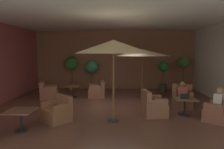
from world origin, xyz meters
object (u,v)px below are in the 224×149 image
object	(u,v)px
potted_tree_mid_right	(72,65)
armchair_mid_center_east	(57,112)
armchair_front_left_east	(220,113)
open_laptop	(184,98)
patron_blue_shirt	(219,100)
patio_umbrella_center_beige	(113,47)
potted_tree_left_corner	(163,72)
patron_by_window	(182,90)
armchair_front_left_north	(153,107)
potted_tree_mid_left	(184,68)
armchair_front_right_east	(48,92)
cafe_table_front_left	(185,102)
iced_drink_cup	(184,96)
cafe_table_mid_center	(21,114)
armchair_front_right_north	(97,91)
potted_tree_right_corner	(92,69)
armchair_front_left_south	(182,99)
cafe_table_front_right	(73,88)
patio_umbrella_tall_red	(142,53)

from	to	relation	value
potted_tree_mid_right	armchair_mid_center_east	bearing A→B (deg)	-81.73
armchair_front_left_east	open_laptop	distance (m)	1.18
armchair_mid_center_east	patron_blue_shirt	world-z (taller)	patron_blue_shirt
patio_umbrella_center_beige	open_laptop	world-z (taller)	patio_umbrella_center_beige
potted_tree_left_corner	patron_by_window	distance (m)	3.33
armchair_front_left_north	potted_tree_left_corner	size ratio (longest dim) A/B	0.52
open_laptop	potted_tree_mid_left	bearing A→B (deg)	73.39
potted_tree_mid_right	armchair_front_right_east	bearing A→B (deg)	-103.32
potted_tree_left_corner	potted_tree_mid_left	world-z (taller)	potted_tree_mid_left
open_laptop	cafe_table_front_left	bearing A→B (deg)	60.83
potted_tree_mid_left	patron_by_window	xyz separation A→B (m)	(-1.01, -3.21, -0.69)
patron_blue_shirt	patron_by_window	distance (m)	1.91
iced_drink_cup	cafe_table_front_left	bearing A→B (deg)	-99.21
cafe_table_front_left	cafe_table_mid_center	xyz separation A→B (m)	(-5.06, -1.73, 0.02)
armchair_front_right_east	potted_tree_mid_left	xyz separation A→B (m)	(6.95, 1.96, 1.06)
armchair_front_right_east	potted_tree_left_corner	xyz separation A→B (m)	(5.86, 2.04, 0.81)
cafe_table_front_left	armchair_front_left_east	world-z (taller)	armchair_front_left_east
armchair_mid_center_east	potted_tree_mid_left	world-z (taller)	potted_tree_mid_left
armchair_front_left_east	patron_by_window	distance (m)	1.99
armchair_mid_center_east	potted_tree_mid_left	distance (m)	7.65
armchair_front_left_north	potted_tree_mid_left	distance (m)	5.18
armchair_front_right_east	patron_blue_shirt	world-z (taller)	patron_blue_shirt
armchair_front_right_east	armchair_front_right_north	bearing A→B (deg)	10.78
armchair_front_right_north	potted_tree_right_corner	world-z (taller)	potted_tree_right_corner
armchair_front_left_north	potted_tree_mid_right	distance (m)	6.50
patio_umbrella_center_beige	armchair_mid_center_east	bearing A→B (deg)	-178.31
armchair_front_left_south	patron_by_window	xyz separation A→B (m)	(-0.01, -0.05, 0.35)
armchair_mid_center_east	cafe_table_front_left	bearing A→B (deg)	11.44
cafe_table_front_left	patron_by_window	world-z (taller)	patron_by_window
armchair_front_left_east	potted_tree_mid_left	world-z (taller)	potted_tree_mid_left
cafe_table_front_left	patron_by_window	size ratio (longest dim) A/B	1.26
armchair_front_left_east	potted_tree_left_corner	size ratio (longest dim) A/B	0.62
potted_tree_right_corner	open_laptop	size ratio (longest dim) A/B	5.12
cafe_table_mid_center	potted_tree_mid_right	size ratio (longest dim) A/B	0.38
cafe_table_front_left	cafe_table_front_right	size ratio (longest dim) A/B	1.08
cafe_table_mid_center	potted_tree_right_corner	world-z (taller)	potted_tree_right_corner
patio_umbrella_tall_red	potted_tree_left_corner	size ratio (longest dim) A/B	1.52
cafe_table_mid_center	patio_umbrella_tall_red	xyz separation A→B (m)	(3.83, 4.44, 1.71)
cafe_table_front_left	potted_tree_left_corner	size ratio (longest dim) A/B	0.46
potted_tree_right_corner	iced_drink_cup	bearing A→B (deg)	-49.90
armchair_front_left_south	patio_umbrella_tall_red	size ratio (longest dim) A/B	0.36
patio_umbrella_center_beige	patron_blue_shirt	size ratio (longest dim) A/B	3.63
cafe_table_front_left	patron_by_window	xyz separation A→B (m)	(0.24, 1.08, 0.22)
patio_umbrella_center_beige	cafe_table_mid_center	bearing A→B (deg)	-160.31
patio_umbrella_tall_red	iced_drink_cup	bearing A→B (deg)	-64.36
armchair_front_left_north	potted_tree_left_corner	xyz separation A→B (m)	(1.28, 4.57, 0.79)
armchair_front_right_east	cafe_table_mid_center	size ratio (longest dim) A/B	1.26
potted_tree_left_corner	iced_drink_cup	bearing A→B (deg)	-91.66
cafe_table_front_left	patio_umbrella_tall_red	bearing A→B (deg)	114.34
cafe_table_front_right	iced_drink_cup	xyz separation A→B (m)	(4.60, -2.52, 0.18)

